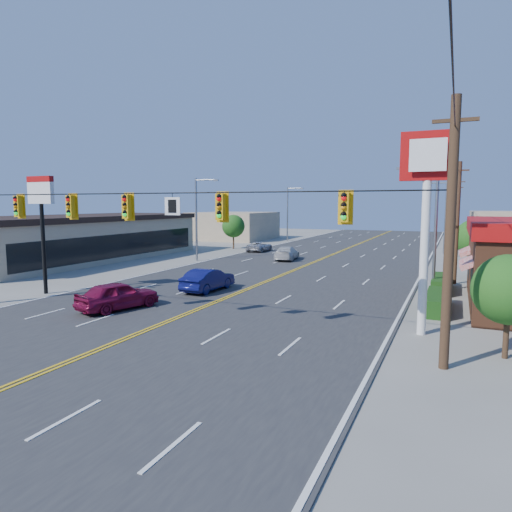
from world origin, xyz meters
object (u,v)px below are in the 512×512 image
at_px(signal_span, 147,219).
at_px(car_white, 287,254).
at_px(kfc_pylon, 427,192).
at_px(car_magenta, 118,296).
at_px(pizza_hut_sign, 42,210).
at_px(car_blue, 208,280).
at_px(car_silver, 259,247).

height_order(signal_span, car_white, signal_span).
bearing_deg(signal_span, kfc_pylon, 19.78).
xyz_separation_m(signal_span, car_magenta, (-3.73, 2.27, -4.14)).
bearing_deg(pizza_hut_sign, car_white, 69.80).
bearing_deg(signal_span, car_white, 96.40).
bearing_deg(car_blue, car_silver, -71.71).
xyz_separation_m(pizza_hut_sign, car_white, (7.99, 21.73, -4.52)).
relative_size(car_magenta, car_silver, 1.05).
distance_m(kfc_pylon, car_magenta, 15.86).
bearing_deg(car_magenta, car_white, -74.79).
relative_size(signal_span, pizza_hut_sign, 3.55).
xyz_separation_m(car_magenta, car_white, (0.84, 23.46, -0.08)).
height_order(pizza_hut_sign, car_blue, pizza_hut_sign).
xyz_separation_m(kfc_pylon, pizza_hut_sign, (-22.00, 0.00, -0.86)).
distance_m(pizza_hut_sign, car_silver, 28.44).
distance_m(pizza_hut_sign, car_blue, 10.99).
height_order(pizza_hut_sign, car_magenta, pizza_hut_sign).
relative_size(signal_span, kfc_pylon, 2.86).
xyz_separation_m(signal_span, car_blue, (-1.98, 8.63, -4.18)).
xyz_separation_m(kfc_pylon, car_magenta, (-14.84, -1.73, -5.30)).
distance_m(signal_span, car_white, 26.23).
xyz_separation_m(car_blue, car_white, (-0.91, 17.10, -0.05)).
relative_size(car_blue, car_silver, 1.05).
height_order(kfc_pylon, car_magenta, kfc_pylon).
height_order(car_white, car_silver, car_white).
bearing_deg(kfc_pylon, car_magenta, -173.37).
xyz_separation_m(signal_span, kfc_pylon, (11.12, 4.00, 1.16)).
distance_m(kfc_pylon, car_blue, 14.88).
xyz_separation_m(kfc_pylon, car_silver, (-19.62, 27.96, -5.47)).
distance_m(car_magenta, car_silver, 30.07).
distance_m(car_white, car_silver, 8.39).
xyz_separation_m(signal_span, pizza_hut_sign, (-10.88, 4.00, 0.30)).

